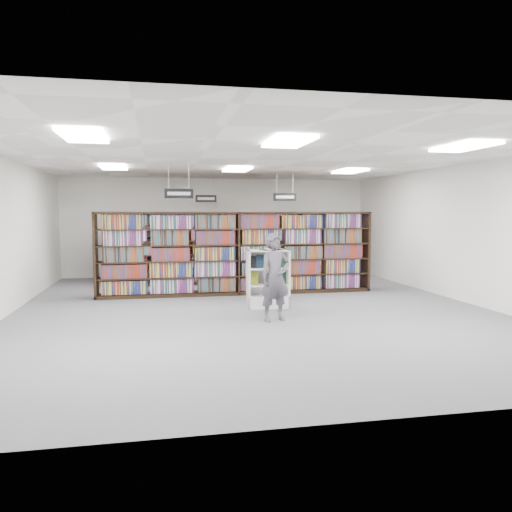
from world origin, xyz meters
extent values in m
plane|color=#55545A|center=(0.00, 0.00, 0.00)|extent=(12.00, 12.00, 0.00)
cube|color=silver|center=(0.00, 0.00, 3.20)|extent=(10.00, 12.00, 0.10)
cube|color=white|center=(0.00, 6.00, 1.60)|extent=(10.00, 0.10, 3.20)
cube|color=white|center=(0.00, -6.00, 1.60)|extent=(10.00, 0.10, 3.20)
cube|color=white|center=(-5.00, 0.00, 1.60)|extent=(0.10, 12.00, 3.20)
cube|color=white|center=(5.00, 0.00, 1.60)|extent=(0.10, 12.00, 3.20)
cube|color=black|center=(0.00, 2.00, 1.05)|extent=(7.00, 0.60, 2.10)
cube|color=maroon|center=(0.00, 2.00, 1.05)|extent=(6.88, 0.42, 1.98)
cube|color=black|center=(0.00, 4.00, 1.05)|extent=(7.00, 0.60, 2.10)
cube|color=maroon|center=(0.00, 4.00, 1.05)|extent=(6.88, 0.42, 1.98)
cube|color=black|center=(0.00, 5.70, 1.05)|extent=(7.00, 0.60, 2.10)
cube|color=maroon|center=(0.00, 5.70, 1.05)|extent=(6.88, 0.42, 1.98)
cylinder|color=#B2B2B7|center=(-1.73, 1.00, 2.91)|extent=(0.01, 0.01, 0.58)
cylinder|color=#B2B2B7|center=(-1.27, 1.00, 2.91)|extent=(0.01, 0.01, 0.58)
cube|color=black|center=(-1.50, 1.00, 2.51)|extent=(0.65, 0.02, 0.22)
cube|color=silver|center=(-1.50, 0.99, 2.51)|extent=(0.52, 0.00, 0.08)
cylinder|color=#B2B2B7|center=(1.27, 3.00, 2.91)|extent=(0.01, 0.01, 0.58)
cylinder|color=#B2B2B7|center=(1.73, 3.00, 2.91)|extent=(0.01, 0.01, 0.58)
cube|color=black|center=(1.50, 3.00, 2.51)|extent=(0.65, 0.02, 0.22)
cube|color=silver|center=(1.50, 2.99, 2.51)|extent=(0.52, 0.00, 0.08)
cylinder|color=#B2B2B7|center=(-0.73, 5.00, 2.91)|extent=(0.01, 0.01, 0.58)
cylinder|color=#B2B2B7|center=(-0.27, 5.00, 2.91)|extent=(0.01, 0.01, 0.58)
cube|color=black|center=(-0.50, 5.00, 2.51)|extent=(0.65, 0.02, 0.22)
cube|color=silver|center=(-0.50, 4.99, 2.51)|extent=(0.52, 0.00, 0.08)
cube|color=white|center=(-3.00, -3.00, 3.16)|extent=(0.60, 1.20, 0.04)
cube|color=white|center=(0.00, -3.00, 3.16)|extent=(0.60, 1.20, 0.04)
cube|color=white|center=(3.00, -3.00, 3.16)|extent=(0.60, 1.20, 0.04)
cube|color=white|center=(-3.00, 2.00, 3.16)|extent=(0.60, 1.20, 0.04)
cube|color=white|center=(0.00, 2.00, 3.16)|extent=(0.60, 1.20, 0.04)
cube|color=white|center=(3.00, 2.00, 3.16)|extent=(0.60, 1.20, 0.04)
cube|color=white|center=(0.36, 0.04, 0.14)|extent=(0.93, 0.50, 0.27)
cube|color=white|center=(-0.07, 0.06, 0.64)|extent=(0.06, 0.46, 1.27)
cube|color=white|center=(0.80, 0.01, 0.64)|extent=(0.06, 0.46, 1.27)
cube|color=white|center=(0.37, 0.25, 0.64)|extent=(0.91, 0.08, 1.27)
cube|color=white|center=(0.36, 0.04, 1.26)|extent=(0.93, 0.50, 0.03)
cube|color=white|center=(0.36, 0.04, 0.50)|extent=(0.85, 0.46, 0.02)
cube|color=white|center=(0.36, 0.04, 0.86)|extent=(0.85, 0.46, 0.02)
cube|color=black|center=(0.03, 0.10, 1.01)|extent=(0.19, 0.08, 0.27)
cube|color=#122338|center=(0.20, 0.09, 1.01)|extent=(0.19, 0.08, 0.27)
cube|color=#ADB923|center=(0.36, 0.09, 1.01)|extent=(0.19, 0.08, 0.27)
cube|color=maroon|center=(0.53, 0.08, 1.01)|extent=(0.19, 0.08, 0.27)
cube|color=#134625|center=(0.70, 0.07, 1.01)|extent=(0.19, 0.08, 0.27)
cube|color=#ADB923|center=(0.05, 0.10, 0.64)|extent=(0.20, 0.07, 0.26)
cube|color=maroon|center=(0.36, 0.09, 0.64)|extent=(0.20, 0.07, 0.26)
cube|color=#134625|center=(0.68, 0.07, 0.64)|extent=(0.20, 0.07, 0.26)
cube|color=black|center=(0.49, 0.02, 1.28)|extent=(0.63, 0.43, 0.01)
cube|color=silver|center=(0.35, 0.02, 1.29)|extent=(0.31, 0.35, 0.05)
cube|color=silver|center=(0.63, 0.02, 1.29)|extent=(0.30, 0.35, 0.07)
cylinder|color=silver|center=(0.47, 0.02, 1.33)|extent=(0.15, 0.31, 0.10)
imported|color=#544D59|center=(0.20, -1.30, 0.84)|extent=(0.70, 0.55, 1.68)
camera|label=1|loc=(-2.00, -10.52, 2.08)|focal=35.00mm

